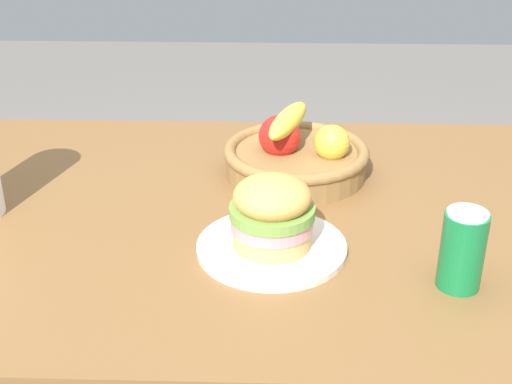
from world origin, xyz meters
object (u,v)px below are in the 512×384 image
object	(u,v)px
plate	(272,247)
fruit_basket	(296,154)
sandwich	(272,212)
soda_can	(462,250)

from	to	relation	value
plate	fruit_basket	bearing A→B (deg)	81.34
sandwich	fruit_basket	distance (m)	0.30
plate	soda_can	world-z (taller)	soda_can
soda_can	fruit_basket	world-z (taller)	fruit_basket
soda_can	sandwich	bearing A→B (deg)	161.96
soda_can	fruit_basket	xyz separation A→B (m)	(-0.24, 0.39, -0.02)
plate	fruit_basket	xyz separation A→B (m)	(0.04, 0.30, 0.04)
fruit_basket	sandwich	bearing A→B (deg)	-98.66
plate	sandwich	distance (m)	0.07
plate	sandwich	size ratio (longest dim) A/B	1.78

